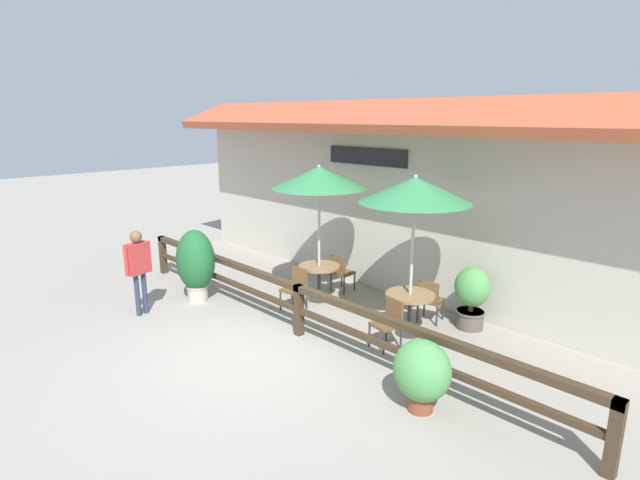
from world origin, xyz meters
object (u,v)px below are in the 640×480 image
at_px(potted_plant_tall_tropical, 422,372).
at_px(potted_plant_small_flowering, 472,295).
at_px(potted_plant_corner_fern, 196,263).
at_px(pedestrian, 138,261).
at_px(dining_table_near, 319,272).
at_px(chair_middle_wallside, 430,299).
at_px(chair_near_wallside, 341,271).
at_px(dining_table_middle, 410,302).
at_px(chair_middle_streetside, 389,321).
at_px(patio_umbrella_middle, 415,190).
at_px(patio_umbrella_near, 319,178).
at_px(chair_near_streetside, 296,287).

xyz_separation_m(potted_plant_tall_tropical, potted_plant_small_flowering, (-0.92, 2.92, 0.10)).
distance_m(potted_plant_corner_fern, pedestrian, 1.23).
distance_m(dining_table_near, pedestrian, 3.67).
height_order(dining_table_near, chair_middle_wallside, chair_middle_wallside).
distance_m(chair_middle_wallside, pedestrian, 5.71).
height_order(chair_near_wallside, pedestrian, pedestrian).
bearing_deg(dining_table_middle, dining_table_near, 179.12).
height_order(chair_middle_streetside, potted_plant_corner_fern, potted_plant_corner_fern).
bearing_deg(patio_umbrella_middle, potted_plant_tall_tropical, -50.38).
height_order(patio_umbrella_middle, pedestrian, patio_umbrella_middle).
xyz_separation_m(patio_umbrella_middle, pedestrian, (-4.26, -3.09, -1.54)).
relative_size(patio_umbrella_near, dining_table_near, 3.27).
distance_m(chair_middle_streetside, pedestrian, 4.99).
height_order(chair_near_streetside, potted_plant_small_flowering, potted_plant_small_flowering).
height_order(chair_near_wallside, chair_middle_wallside, same).
xyz_separation_m(potted_plant_tall_tropical, potted_plant_corner_fern, (-5.73, 0.00, 0.29)).
height_order(patio_umbrella_near, potted_plant_small_flowering, patio_umbrella_near).
relative_size(patio_umbrella_near, chair_near_wallside, 3.42).
bearing_deg(chair_near_wallside, potted_plant_tall_tropical, 142.61).
xyz_separation_m(patio_umbrella_near, chair_near_wallside, (-0.02, 0.71, -2.17)).
bearing_deg(patio_umbrella_near, chair_near_wallside, 91.66).
relative_size(patio_umbrella_near, chair_near_streetside, 3.42).
height_order(potted_plant_corner_fern, potted_plant_small_flowering, potted_plant_corner_fern).
relative_size(potted_plant_tall_tropical, pedestrian, 0.59).
bearing_deg(dining_table_near, dining_table_middle, -0.88).
relative_size(dining_table_near, dining_table_middle, 1.00).
distance_m(dining_table_near, chair_middle_wallside, 2.46).
xyz_separation_m(chair_near_wallside, chair_middle_streetside, (2.49, -1.45, 0.00)).
distance_m(chair_near_wallside, dining_table_middle, 2.53).
height_order(potted_plant_small_flowering, pedestrian, pedestrian).
distance_m(chair_near_wallside, patio_umbrella_middle, 3.33).
height_order(chair_near_streetside, potted_plant_tall_tropical, potted_plant_tall_tropical).
bearing_deg(chair_middle_wallside, chair_near_wallside, -15.88).
xyz_separation_m(dining_table_near, patio_umbrella_middle, (2.39, -0.04, 2.03)).
relative_size(chair_middle_streetside, potted_plant_tall_tropical, 0.84).
relative_size(dining_table_near, patio_umbrella_middle, 0.31).
distance_m(dining_table_middle, potted_plant_corner_fern, 4.58).
xyz_separation_m(patio_umbrella_near, chair_near_streetside, (0.04, -0.71, -2.17)).
relative_size(chair_near_wallside, chair_middle_streetside, 1.00).
distance_m(patio_umbrella_near, chair_near_streetside, 2.28).
distance_m(patio_umbrella_middle, potted_plant_small_flowering, 2.33).
bearing_deg(pedestrian, chair_near_streetside, -50.15).
bearing_deg(chair_middle_wallside, chair_near_streetside, 15.88).
height_order(potted_plant_tall_tropical, potted_plant_small_flowering, potted_plant_small_flowering).
bearing_deg(chair_near_streetside, potted_plant_corner_fern, -152.67).
bearing_deg(pedestrian, potted_plant_small_flowering, -61.83).
distance_m(chair_near_wallside, potted_plant_small_flowering, 3.08).
distance_m(patio_umbrella_near, dining_table_middle, 3.14).
height_order(potted_plant_tall_tropical, pedestrian, pedestrian).
height_order(chair_middle_streetside, pedestrian, pedestrian).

